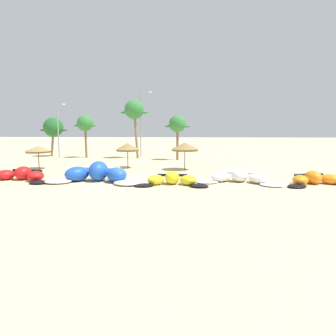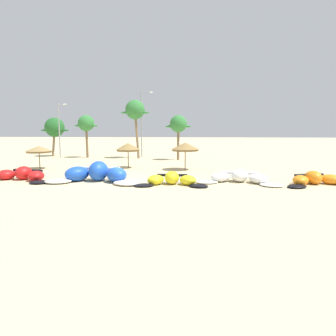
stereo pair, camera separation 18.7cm
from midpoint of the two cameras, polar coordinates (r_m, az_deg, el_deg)
ground_plane at (r=26.44m, az=-8.16°, el=-2.65°), size 260.00×260.00×0.00m
kite_far_left at (r=30.05m, az=-26.27°, el=-1.23°), size 7.00×3.74×1.22m
kite_left at (r=27.03m, az=-13.51°, el=-1.13°), size 8.56×4.25×1.75m
kite_left_of_center at (r=24.88m, az=0.53°, el=-2.23°), size 6.27×2.86×1.10m
kite_center at (r=26.66m, az=13.09°, el=-1.75°), size 7.31×4.19×1.12m
kite_right_of_center at (r=27.79m, az=25.93°, el=-1.95°), size 6.34×3.71×1.11m
beach_umbrella_near_van at (r=37.37m, az=-23.47°, el=3.26°), size 2.87×2.87×2.65m
beach_umbrella_middle at (r=35.58m, az=-7.80°, el=3.95°), size 2.78×2.78×2.94m
beach_umbrella_near_palms at (r=33.68m, az=3.05°, el=4.05°), size 3.09×3.09×3.08m
palm_leftmost at (r=53.55m, az=-20.95°, el=7.15°), size 4.79×3.19×6.40m
palm_left at (r=49.54m, az=-15.51°, el=8.03°), size 3.79×2.52×6.70m
palm_left_of_gap at (r=47.14m, az=-6.52°, el=10.73°), size 4.45×2.96×8.94m
palm_center_left at (r=44.18m, az=1.69°, el=8.20°), size 3.73×2.48×6.52m
lamppost_west at (r=50.70m, az=-20.07°, el=7.18°), size 1.44×0.24×8.48m
lamppost_west_center at (r=49.08m, az=-5.15°, el=8.84°), size 1.97×0.24×10.45m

